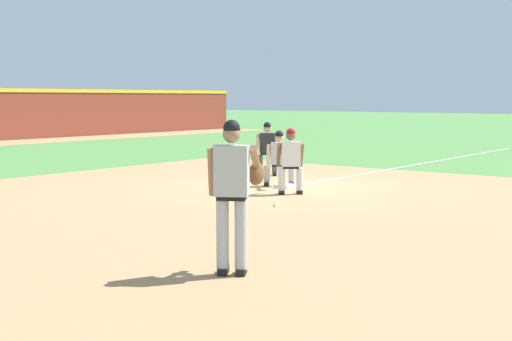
{
  "coord_description": "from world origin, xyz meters",
  "views": [
    {
      "loc": [
        -13.6,
        -9.55,
        2.12
      ],
      "look_at": [
        -5.0,
        -2.98,
        1.01
      ],
      "focal_mm": 50.0,
      "sensor_mm": 36.0,
      "label": 1
    }
  ],
  "objects_px": {
    "first_base_bag": "(285,186)",
    "first_baseman": "(280,156)",
    "umpire": "(267,147)",
    "baseball": "(275,205)",
    "pitcher": "(233,187)",
    "baserunner": "(291,158)"
  },
  "relations": [
    {
      "from": "first_baseman",
      "to": "umpire",
      "type": "relative_size",
      "value": 0.92
    },
    {
      "from": "first_base_bag",
      "to": "baseball",
      "type": "xyz_separation_m",
      "value": [
        -2.5,
        -1.53,
        -0.01
      ]
    },
    {
      "from": "first_base_bag",
      "to": "baseball",
      "type": "distance_m",
      "value": 2.93
    },
    {
      "from": "first_base_bag",
      "to": "first_baseman",
      "type": "bearing_deg",
      "value": 57.37
    },
    {
      "from": "pitcher",
      "to": "baserunner",
      "type": "bearing_deg",
      "value": 29.17
    },
    {
      "from": "first_base_bag",
      "to": "first_baseman",
      "type": "distance_m",
      "value": 0.75
    },
    {
      "from": "first_baseman",
      "to": "umpire",
      "type": "xyz_separation_m",
      "value": [
        1.7,
        1.63,
        0.06
      ]
    },
    {
      "from": "umpire",
      "to": "baseball",
      "type": "bearing_deg",
      "value": -141.96
    },
    {
      "from": "first_base_bag",
      "to": "umpire",
      "type": "bearing_deg",
      "value": 45.38
    },
    {
      "from": "pitcher",
      "to": "umpire",
      "type": "bearing_deg",
      "value": 34.36
    },
    {
      "from": "first_base_bag",
      "to": "umpire",
      "type": "distance_m",
      "value": 2.75
    },
    {
      "from": "first_baseman",
      "to": "baserunner",
      "type": "xyz_separation_m",
      "value": [
        -0.99,
        -1.0,
        0.06
      ]
    },
    {
      "from": "baseball",
      "to": "pitcher",
      "type": "bearing_deg",
      "value": -149.46
    },
    {
      "from": "baseball",
      "to": "first_baseman",
      "type": "relative_size",
      "value": 0.06
    },
    {
      "from": "first_base_bag",
      "to": "baserunner",
      "type": "distance_m",
      "value": 1.33
    },
    {
      "from": "baseball",
      "to": "pitcher",
      "type": "height_order",
      "value": "pitcher"
    },
    {
      "from": "baseball",
      "to": "umpire",
      "type": "height_order",
      "value": "umpire"
    },
    {
      "from": "pitcher",
      "to": "first_baseman",
      "type": "height_order",
      "value": "pitcher"
    },
    {
      "from": "first_baseman",
      "to": "baserunner",
      "type": "bearing_deg",
      "value": -134.8
    },
    {
      "from": "baseball",
      "to": "umpire",
      "type": "xyz_separation_m",
      "value": [
        4.37,
        3.42,
        0.76
      ]
    },
    {
      "from": "pitcher",
      "to": "baserunner",
      "type": "relative_size",
      "value": 1.27
    },
    {
      "from": "first_base_bag",
      "to": "first_baseman",
      "type": "height_order",
      "value": "first_baseman"
    }
  ]
}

